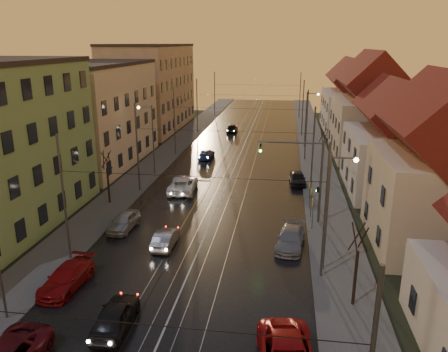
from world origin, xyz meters
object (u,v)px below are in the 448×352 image
at_px(street_lamp_1, 333,202).
at_px(parked_right_1, 291,239).
at_px(driving_car_3, 206,154).
at_px(driving_car_2, 183,184).
at_px(driving_car_1, 166,238).
at_px(parked_left_3, 124,221).
at_px(parked_right_2, 298,178).
at_px(parked_left_2, 66,278).
at_px(street_lamp_3, 308,114).
at_px(street_lamp_2, 150,133).
at_px(traffic_light_mast, 309,171).
at_px(driving_car_4, 232,128).
at_px(driving_car_0, 115,316).

height_order(street_lamp_1, parked_right_1, street_lamp_1).
relative_size(driving_car_3, parked_right_1, 0.91).
bearing_deg(driving_car_3, driving_car_2, 90.03).
xyz_separation_m(driving_car_1, parked_left_3, (-4.20, 2.54, 0.05)).
bearing_deg(parked_right_2, driving_car_1, -125.27).
bearing_deg(parked_right_1, driving_car_1, -165.73).
bearing_deg(parked_left_2, street_lamp_3, 71.81).
height_order(street_lamp_2, parked_right_1, street_lamp_2).
xyz_separation_m(street_lamp_2, parked_right_2, (16.57, -1.54, -4.20)).
relative_size(street_lamp_3, traffic_light_mast, 1.11).
height_order(driving_car_2, parked_right_1, driving_car_2).
height_order(driving_car_4, parked_right_1, driving_car_4).
xyz_separation_m(street_lamp_1, driving_car_2, (-13.26, 14.45, -4.12)).
bearing_deg(driving_car_1, driving_car_2, -82.70).
bearing_deg(driving_car_3, driving_car_1, 93.50).
distance_m(driving_car_3, parked_left_3, 23.49).
height_order(driving_car_4, parked_right_2, driving_car_4).
relative_size(traffic_light_mast, parked_right_1, 1.54).
bearing_deg(traffic_light_mast, driving_car_4, 106.19).
relative_size(street_lamp_3, driving_car_2, 1.46).
height_order(street_lamp_2, driving_car_0, street_lamp_2).
height_order(street_lamp_1, parked_right_2, street_lamp_1).
bearing_deg(street_lamp_2, driving_car_1, -69.99).
bearing_deg(street_lamp_1, street_lamp_2, 132.32).
height_order(parked_left_3, parked_right_2, parked_right_2).
distance_m(street_lamp_3, parked_left_3, 35.46).
bearing_deg(driving_car_0, driving_car_1, -93.16).
distance_m(street_lamp_2, driving_car_2, 8.50).
bearing_deg(parked_left_2, parked_left_3, 91.52).
bearing_deg(street_lamp_1, street_lamp_3, 90.00).
bearing_deg(parked_right_1, street_lamp_3, 92.70).
bearing_deg(parked_right_1, street_lamp_2, 140.17).
bearing_deg(driving_car_1, parked_left_2, 54.96).
bearing_deg(parked_left_2, parked_right_2, 61.18).
bearing_deg(street_lamp_2, street_lamp_3, 41.31).
height_order(street_lamp_2, parked_left_2, street_lamp_2).
distance_m(driving_car_2, parked_left_3, 10.22).
relative_size(street_lamp_3, parked_right_1, 1.71).
distance_m(street_lamp_1, parked_left_3, 17.04).
bearing_deg(driving_car_1, driving_car_4, -89.48).
xyz_separation_m(street_lamp_3, parked_right_1, (-2.44, -32.79, -4.21)).
xyz_separation_m(parked_left_2, parked_left_3, (0.33, 9.01, 0.01)).
bearing_deg(street_lamp_1, parked_right_2, 95.07).
height_order(street_lamp_2, driving_car_2, street_lamp_2).
bearing_deg(parked_right_1, driving_car_0, -122.99).
distance_m(street_lamp_2, parked_right_1, 23.41).
distance_m(driving_car_2, parked_left_2, 19.12).
xyz_separation_m(street_lamp_3, parked_right_2, (-1.64, -17.54, -4.20)).
xyz_separation_m(street_lamp_1, traffic_light_mast, (-1.11, 8.00, -0.29)).
distance_m(parked_right_1, parked_right_2, 15.27).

